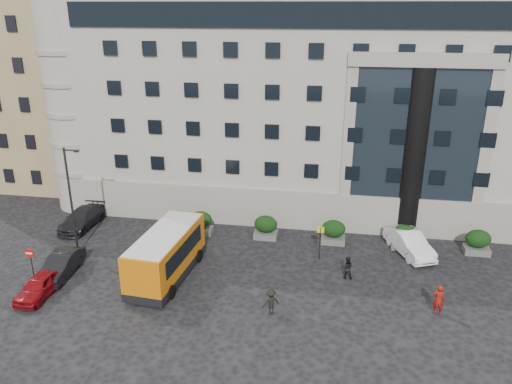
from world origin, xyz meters
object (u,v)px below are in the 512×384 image
(hedge_a, at_px, (201,222))
(pedestrian_a, at_px, (438,300))
(parked_car_a, at_px, (40,286))
(hedge_c, at_px, (333,232))
(hedge_e, at_px, (478,242))
(pedestrian_c, at_px, (271,302))
(parked_car_d, at_px, (90,186))
(parked_car_b, at_px, (61,265))
(red_truck, at_px, (86,178))
(pedestrian_b, at_px, (347,268))
(hedge_d, at_px, (404,237))
(parked_car_c, at_px, (82,219))
(bus_stop_sign, at_px, (320,237))
(white_taxi, at_px, (409,243))
(no_entry_sign, at_px, (30,258))
(minibus, at_px, (166,253))
(street_lamp, at_px, (71,198))
(hedge_b, at_px, (266,227))

(hedge_a, distance_m, pedestrian_a, 18.67)
(parked_car_a, bearing_deg, hedge_c, 31.59)
(hedge_e, relative_size, pedestrian_c, 1.13)
(parked_car_d, bearing_deg, parked_car_b, -66.81)
(red_truck, bearing_deg, pedestrian_b, -18.78)
(hedge_a, xyz_separation_m, hedge_d, (15.60, 0.00, 0.00))
(parked_car_b, height_order, parked_car_c, parked_car_c)
(hedge_c, bearing_deg, parked_car_a, -149.73)
(hedge_e, xyz_separation_m, bus_stop_sign, (-11.30, -2.80, 0.80))
(parked_car_d, relative_size, white_taxi, 0.99)
(hedge_e, distance_m, red_truck, 35.03)
(hedge_e, xyz_separation_m, no_entry_sign, (-29.80, -8.84, 0.72))
(hedge_a, distance_m, minibus, 6.99)
(parked_car_b, relative_size, pedestrian_b, 2.82)
(parked_car_c, distance_m, pedestrian_b, 21.83)
(red_truck, distance_m, pedestrian_b, 27.85)
(parked_car_c, bearing_deg, white_taxi, 1.36)
(hedge_c, bearing_deg, hedge_e, 0.00)
(no_entry_sign, height_order, parked_car_d, no_entry_sign)
(hedge_c, relative_size, no_entry_sign, 0.79)
(hedge_a, bearing_deg, parked_car_d, 151.22)
(hedge_a, relative_size, parked_car_b, 0.41)
(no_entry_sign, bearing_deg, parked_car_c, 96.14)
(white_taxi, distance_m, pedestrian_b, 6.28)
(hedge_d, xyz_separation_m, minibus, (-16.01, -6.93, 0.83))
(hedge_e, bearing_deg, red_truck, 167.91)
(parked_car_d, bearing_deg, hedge_e, -8.82)
(red_truck, height_order, parked_car_b, red_truck)
(no_entry_sign, bearing_deg, parked_car_d, 104.05)
(parked_car_a, relative_size, parked_car_d, 0.80)
(street_lamp, height_order, red_truck, street_lamp)
(white_taxi, relative_size, pedestrian_a, 2.65)
(parked_car_a, xyz_separation_m, parked_car_d, (-5.50, 17.59, 0.01))
(white_taxi, height_order, pedestrian_c, white_taxi)
(hedge_b, relative_size, hedge_e, 1.00)
(hedge_b, relative_size, parked_car_a, 0.46)
(bus_stop_sign, xyz_separation_m, parked_car_c, (-19.40, 2.33, -0.98))
(parked_car_c, distance_m, white_taxi, 25.81)
(minibus, bearing_deg, hedge_d, 28.09)
(bus_stop_sign, xyz_separation_m, pedestrian_b, (1.92, -2.39, -0.94))
(hedge_b, height_order, pedestrian_a, pedestrian_a)
(hedge_e, xyz_separation_m, parked_car_b, (-28.30, -7.91, -0.19))
(minibus, height_order, pedestrian_c, minibus)
(parked_car_a, relative_size, white_taxi, 0.80)
(hedge_b, height_order, parked_car_d, hedge_b)
(white_taxi, bearing_deg, hedge_b, 152.90)
(parked_car_b, relative_size, parked_car_d, 0.90)
(street_lamp, bearing_deg, parked_car_a, -85.55)
(parked_car_c, bearing_deg, parked_car_a, -74.38)
(pedestrian_b, bearing_deg, pedestrian_a, 146.20)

